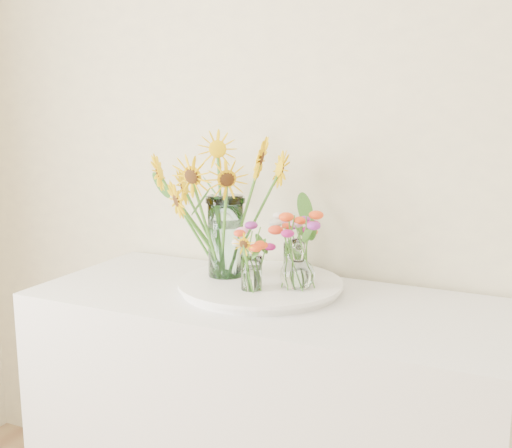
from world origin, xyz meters
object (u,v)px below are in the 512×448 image
(tray, at_px, (260,287))
(mason_jar, at_px, (226,237))
(small_vase_a, at_px, (251,274))
(small_vase_c, at_px, (294,261))
(counter, at_px, (267,437))
(small_vase_b, at_px, (298,264))

(tray, height_order, mason_jar, mason_jar)
(small_vase_a, xyz_separation_m, small_vase_c, (0.06, 0.17, 0.00))
(counter, height_order, small_vase_c, small_vase_c)
(small_vase_b, bearing_deg, tray, 175.12)
(small_vase_a, bearing_deg, small_vase_c, 70.45)
(tray, height_order, small_vase_b, small_vase_b)
(tray, bearing_deg, small_vase_a, -81.25)
(small_vase_a, distance_m, small_vase_c, 0.18)
(counter, bearing_deg, mason_jar, 160.02)
(mason_jar, height_order, small_vase_c, mason_jar)
(small_vase_a, bearing_deg, small_vase_b, 35.29)
(small_vase_b, relative_size, small_vase_c, 1.30)
(counter, height_order, tray, tray)
(mason_jar, relative_size, small_vase_b, 1.74)
(small_vase_a, bearing_deg, counter, 51.36)
(mason_jar, xyz_separation_m, small_vase_b, (0.25, -0.02, -0.05))
(tray, bearing_deg, mason_jar, 174.59)
(counter, distance_m, small_vase_c, 0.55)
(mason_jar, distance_m, small_vase_a, 0.19)
(small_vase_a, relative_size, small_vase_c, 0.92)
(tray, distance_m, small_vase_b, 0.15)
(small_vase_a, relative_size, small_vase_b, 0.71)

